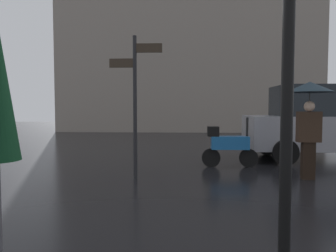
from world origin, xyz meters
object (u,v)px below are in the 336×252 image
at_px(parked_scooter, 228,145).
at_px(street_signpost, 135,93).
at_px(pedestrian_with_umbrella, 309,103).
at_px(parked_car_left, 327,123).

relative_size(parked_scooter, street_signpost, 0.47).
relative_size(pedestrian_with_umbrella, parked_scooter, 1.45).
bearing_deg(parked_car_left, parked_scooter, 37.27).
height_order(pedestrian_with_umbrella, parked_car_left, parked_car_left).
height_order(pedestrian_with_umbrella, street_signpost, street_signpost).
relative_size(pedestrian_with_umbrella, street_signpost, 0.68).
bearing_deg(street_signpost, pedestrian_with_umbrella, 2.44).
distance_m(pedestrian_with_umbrella, parked_scooter, 2.19).
bearing_deg(pedestrian_with_umbrella, parked_car_left, 82.78).
bearing_deg(parked_car_left, pedestrian_with_umbrella, 74.32).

